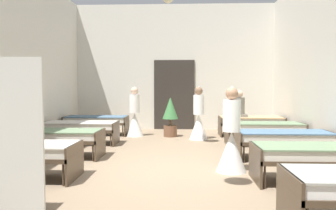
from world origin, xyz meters
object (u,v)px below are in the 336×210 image
Objects in this scene: bed_left_row_2 at (17,152)px; patient_seated_primary at (239,107)px; nurse_far_aisle at (231,141)px; nurse_mid_aisle at (135,118)px; bed_left_row_3 at (56,136)px; potted_plant at (170,114)px; bed_left_row_5 at (97,121)px; bed_right_row_2 at (316,154)px; bed_right_row_4 at (264,128)px; nurse_near_aisle at (199,121)px; bed_left_row_4 at (80,127)px; bed_right_row_3 at (284,138)px; bed_right_row_5 at (251,121)px.

patient_seated_primary reaches higher than bed_left_row_2.
nurse_mid_aisle is at bearing -166.99° from nurse_far_aisle.
bed_left_row_3 is 3.82m from potted_plant.
bed_left_row_5 is at bearing -179.82° from patient_seated_primary.
bed_right_row_2 is at bearing -19.47° from bed_left_row_3.
nurse_mid_aisle is at bearing 157.43° from bed_right_row_4.
bed_left_row_5 is at bearing 90.00° from bed_left_row_3.
nurse_near_aisle is at bearing -148.51° from patient_seated_primary.
potted_plant is (2.28, -0.27, 0.22)m from bed_left_row_5.
bed_left_row_3 is 1.00× the size of bed_left_row_4.
nurse_far_aisle is (-1.21, -2.70, 0.09)m from bed_right_row_4.
bed_right_row_3 is 1.28× the size of nurse_mid_aisle.
nurse_far_aisle is (3.49, 0.62, 0.09)m from bed_left_row_2.
nurse_near_aisle reaches higher than bed_left_row_3.
potted_plant reaches higher than bed_left_row_3.
bed_right_row_5 is at bearing 140.79° from nurse_near_aisle.
bed_left_row_4 and bed_right_row_5 have the same top height.
bed_right_row_2 is at bearing -62.83° from potted_plant.
bed_left_row_2 is at bearing -10.60° from nurse_near_aisle.
bed_left_row_4 is at bearing 160.53° from bed_right_row_3.
nurse_far_aisle is at bearing -101.12° from patient_seated_primary.
bed_right_row_4 is (0.00, 1.66, 0.00)m from bed_right_row_3.
bed_right_row_4 is at bearing 90.00° from bed_right_row_2.
patient_seated_primary is (4.35, 5.00, 0.43)m from bed_left_row_2.
bed_right_row_5 is at bearing 19.47° from bed_left_row_4.
potted_plant is (-2.07, -0.28, -0.21)m from patient_seated_primary.
nurse_far_aisle is at bearing -139.36° from bed_right_row_3.
nurse_mid_aisle is 1.86× the size of patient_seated_primary.
bed_left_row_5 is 1.28× the size of nurse_far_aisle.
bed_left_row_3 and bed_right_row_5 have the same top height.
bed_right_row_3 is at bearing 57.65° from nurse_near_aisle.
bed_right_row_5 is at bearing 46.68° from bed_left_row_2.
bed_right_row_3 is (4.70, 0.00, 0.00)m from bed_left_row_3.
nurse_far_aisle is at bearing -105.51° from bed_right_row_5.
bed_left_row_2 and bed_left_row_4 have the same top height.
nurse_mid_aisle is at bearing 50.22° from bed_left_row_4.
bed_left_row_5 is at bearing 173.33° from potted_plant.
patient_seated_primary is (-0.35, 5.00, 0.43)m from bed_right_row_2.
bed_right_row_4 is 1.85m from nurse_near_aisle.
bed_right_row_5 is at bearing 90.00° from bed_right_row_3.
bed_left_row_3 is at bearing 160.53° from bed_right_row_2.
bed_left_row_2 is 1.00× the size of bed_left_row_3.
nurse_far_aisle reaches higher than bed_left_row_4.
bed_left_row_5 is 4.37m from patient_seated_primary.
bed_right_row_3 is at bearing -51.62° from potted_plant.
patient_seated_primary is at bearing 0.18° from bed_left_row_5.
bed_right_row_3 is 3.03m from nurse_near_aisle.
bed_right_row_3 is at bearing 37.13° from nurse_mid_aisle.
potted_plant is at bearing -6.67° from bed_left_row_5.
bed_right_row_2 is 1.00× the size of bed_left_row_5.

